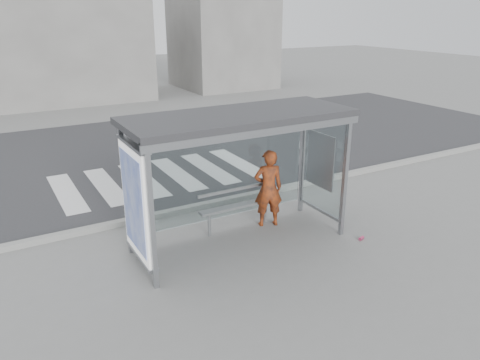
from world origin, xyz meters
name	(u,v)px	position (x,y,z in m)	size (l,w,h in m)	color
ground	(240,243)	(0.00, 0.00, 0.00)	(80.00, 80.00, 0.00)	slate
road	(133,154)	(0.00, 7.00, 0.00)	(30.00, 10.00, 0.01)	#2D2D30
curb	(199,206)	(0.00, 1.95, 0.06)	(30.00, 0.18, 0.12)	gray
crosswalk	(160,176)	(0.00, 4.50, 0.00)	(5.55, 3.00, 0.00)	silver
bus_shelter	(220,149)	(-0.37, 0.06, 1.98)	(4.25, 1.65, 2.62)	gray
building_center	(61,49)	(0.00, 18.00, 2.50)	(8.00, 5.00, 5.00)	slate
building_right	(222,25)	(9.00, 18.00, 3.50)	(5.00, 5.00, 7.00)	slate
person	(268,188)	(0.93, 0.43, 0.84)	(0.61, 0.40, 1.68)	orange
bench	(238,205)	(0.28, 0.58, 0.53)	(1.73, 0.22, 0.89)	gray
soda_can	(361,238)	(2.20, -1.10, 0.03)	(0.07, 0.07, 0.12)	#E44376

